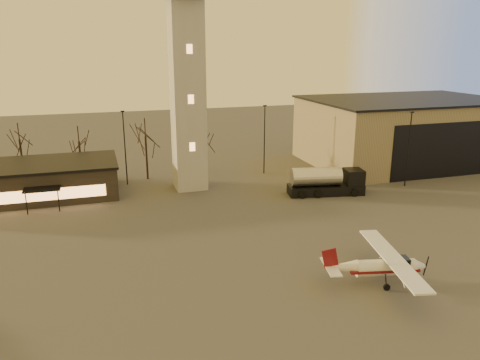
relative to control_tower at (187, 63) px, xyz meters
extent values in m
plane|color=#3A3835|center=(0.00, -30.00, -16.33)|extent=(220.00, 220.00, 0.00)
cube|color=#9C9A94|center=(0.00, 0.00, -4.33)|extent=(4.00, 4.00, 24.00)
cube|color=#8E7B5D|center=(36.00, 4.00, -11.33)|extent=(30.00, 20.00, 10.00)
cube|color=black|center=(36.00, 4.00, -6.18)|extent=(30.60, 20.60, 0.30)
cube|color=black|center=(36.00, -6.02, -12.33)|extent=(18.00, 0.10, 8.00)
cube|color=black|center=(-22.00, 2.00, -14.33)|extent=(25.00, 10.00, 4.00)
cube|color=black|center=(-22.00, 2.00, -12.18)|extent=(25.40, 10.40, 0.30)
cube|color=#FFA859|center=(-22.00, -3.02, -14.73)|extent=(22.00, 0.08, 1.40)
cube|color=black|center=(-18.00, -4.00, -13.73)|extent=(4.00, 2.00, 0.20)
cylinder|color=black|center=(-8.00, 4.00, -11.33)|extent=(0.16, 0.16, 10.00)
cube|color=black|center=(-8.00, 4.00, -6.28)|extent=(0.50, 0.25, 0.18)
cylinder|color=black|center=(12.00, 4.00, -11.33)|extent=(0.16, 0.16, 10.00)
cube|color=black|center=(12.00, 4.00, -6.28)|extent=(0.50, 0.25, 0.18)
cylinder|color=black|center=(28.00, -8.00, -11.33)|extent=(0.16, 0.16, 10.00)
cube|color=black|center=(28.00, -8.00, -6.28)|extent=(0.50, 0.25, 0.18)
cylinder|color=black|center=(-14.00, 10.00, -13.70)|extent=(0.28, 0.28, 5.25)
cylinder|color=black|center=(-5.00, 6.00, -13.25)|extent=(0.28, 0.28, 6.16)
cylinder|color=black|center=(4.00, 8.00, -13.84)|extent=(0.28, 0.28, 4.97)
cylinder|color=black|center=(-22.00, 12.00, -13.53)|extent=(0.28, 0.28, 5.60)
cylinder|color=silver|center=(9.69, -30.48, -15.03)|extent=(4.95, 2.36, 1.35)
cone|color=silver|center=(12.43, -31.09, -15.03)|extent=(1.19, 1.46, 1.29)
cone|color=silver|center=(6.25, -29.71, -14.87)|extent=(2.68, 1.66, 1.14)
cube|color=black|center=(10.70, -30.71, -14.56)|extent=(1.76, 1.40, 0.73)
cube|color=maroon|center=(9.49, -30.43, -15.08)|extent=(5.77, 2.58, 0.23)
cube|color=silver|center=(10.20, -30.59, -14.22)|extent=(4.01, 11.48, 0.15)
cube|color=silver|center=(5.33, -29.50, -14.77)|extent=(1.66, 3.55, 0.08)
cube|color=maroon|center=(5.23, -29.48, -14.04)|extent=(1.42, 0.40, 1.76)
cube|color=black|center=(16.00, -8.06, -15.70)|extent=(9.94, 4.40, 1.24)
cube|color=black|center=(19.56, -8.71, -14.18)|extent=(2.69, 2.97, 2.04)
cube|color=black|center=(20.34, -8.86, -13.84)|extent=(0.50, 2.13, 1.13)
cylinder|color=#B5B5BA|center=(14.67, -7.81, -13.95)|extent=(6.66, 3.48, 2.37)
camera|label=1|loc=(-11.57, -59.47, 2.08)|focal=35.00mm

